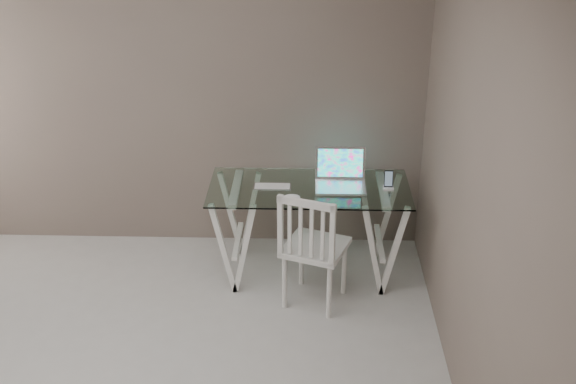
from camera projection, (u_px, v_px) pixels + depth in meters
name	position (u px, v px, depth m)	size (l,w,h in m)	color
room	(71.00, 152.00, 3.47)	(4.50, 4.52, 2.71)	#AEABA7
desk	(309.00, 230.00, 5.54)	(1.50, 0.70, 0.75)	silver
chair	(312.00, 245.00, 5.08)	(0.54, 0.54, 0.92)	silver
laptop	(340.00, 177.00, 5.40)	(0.38, 0.32, 0.26)	silver
keyboard	(272.00, 187.00, 5.39)	(0.28, 0.12, 0.01)	silver
mouse	(292.00, 197.00, 5.19)	(0.12, 0.07, 0.04)	white
phone_dock	(388.00, 184.00, 5.35)	(0.08, 0.08, 0.14)	white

